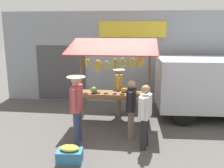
{
  "coord_description": "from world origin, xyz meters",
  "views": [
    {
      "loc": [
        -0.86,
        7.32,
        2.84
      ],
      "look_at": [
        0.0,
        0.3,
        1.25
      ],
      "focal_mm": 40.9,
      "sensor_mm": 36.0,
      "label": 1
    }
  ],
  "objects_px": {
    "parked_van": "(224,83)",
    "vendor_with_sunhat": "(119,88)",
    "shopper_with_shopping_bag": "(131,105)",
    "produce_crate_near": "(70,154)",
    "market_stall": "(113,71)",
    "shopper_in_grey_tee": "(145,113)",
    "shopper_in_striped_shirt": "(77,103)"
  },
  "relations": [
    {
      "from": "shopper_in_striped_shirt",
      "to": "produce_crate_near",
      "type": "xyz_separation_m",
      "value": [
        -0.06,
        0.92,
        -0.86
      ]
    },
    {
      "from": "shopper_in_grey_tee",
      "to": "market_stall",
      "type": "bearing_deg",
      "value": 43.21
    },
    {
      "from": "vendor_with_sunhat",
      "to": "shopper_in_grey_tee",
      "type": "relative_size",
      "value": 0.99
    },
    {
      "from": "vendor_with_sunhat",
      "to": "produce_crate_near",
      "type": "relative_size",
      "value": 2.66
    },
    {
      "from": "shopper_with_shopping_bag",
      "to": "parked_van",
      "type": "xyz_separation_m",
      "value": [
        -2.79,
        -1.9,
        0.25
      ]
    },
    {
      "from": "shopper_with_shopping_bag",
      "to": "produce_crate_near",
      "type": "xyz_separation_m",
      "value": [
        1.24,
        1.42,
        -0.7
      ]
    },
    {
      "from": "parked_van",
      "to": "produce_crate_near",
      "type": "height_order",
      "value": "parked_van"
    },
    {
      "from": "shopper_in_striped_shirt",
      "to": "parked_van",
      "type": "distance_m",
      "value": 4.74
    },
    {
      "from": "shopper_with_shopping_bag",
      "to": "produce_crate_near",
      "type": "relative_size",
      "value": 2.66
    },
    {
      "from": "shopper_in_grey_tee",
      "to": "shopper_with_shopping_bag",
      "type": "bearing_deg",
      "value": 45.99
    },
    {
      "from": "market_stall",
      "to": "shopper_in_grey_tee",
      "type": "distance_m",
      "value": 2.03
    },
    {
      "from": "vendor_with_sunhat",
      "to": "shopper_with_shopping_bag",
      "type": "xyz_separation_m",
      "value": [
        -0.5,
        1.81,
        -0.02
      ]
    },
    {
      "from": "parked_van",
      "to": "produce_crate_near",
      "type": "relative_size",
      "value": 7.83
    },
    {
      "from": "market_stall",
      "to": "produce_crate_near",
      "type": "xyz_separation_m",
      "value": [
        0.65,
        2.53,
        -1.38
      ]
    },
    {
      "from": "shopper_in_striped_shirt",
      "to": "shopper_in_grey_tee",
      "type": "xyz_separation_m",
      "value": [
        -1.65,
        0.06,
        -0.15
      ]
    },
    {
      "from": "shopper_with_shopping_bag",
      "to": "shopper_in_grey_tee",
      "type": "relative_size",
      "value": 0.99
    },
    {
      "from": "vendor_with_sunhat",
      "to": "produce_crate_near",
      "type": "bearing_deg",
      "value": -15.11
    },
    {
      "from": "shopper_in_striped_shirt",
      "to": "parked_van",
      "type": "relative_size",
      "value": 0.38
    },
    {
      "from": "market_stall",
      "to": "produce_crate_near",
      "type": "relative_size",
      "value": 4.36
    },
    {
      "from": "parked_van",
      "to": "market_stall",
      "type": "bearing_deg",
      "value": 10.12
    },
    {
      "from": "shopper_with_shopping_bag",
      "to": "produce_crate_near",
      "type": "bearing_deg",
      "value": 141.28
    },
    {
      "from": "market_stall",
      "to": "shopper_in_grey_tee",
      "type": "xyz_separation_m",
      "value": [
        -0.94,
        1.67,
        -0.67
      ]
    },
    {
      "from": "shopper_in_striped_shirt",
      "to": "shopper_in_grey_tee",
      "type": "height_order",
      "value": "shopper_in_striped_shirt"
    },
    {
      "from": "parked_van",
      "to": "shopper_in_grey_tee",
      "type": "bearing_deg",
      "value": 42.16
    },
    {
      "from": "shopper_in_striped_shirt",
      "to": "parked_van",
      "type": "xyz_separation_m",
      "value": [
        -4.09,
        -2.39,
        0.09
      ]
    },
    {
      "from": "market_stall",
      "to": "shopper_in_striped_shirt",
      "type": "relative_size",
      "value": 1.45
    },
    {
      "from": "vendor_with_sunhat",
      "to": "produce_crate_near",
      "type": "xyz_separation_m",
      "value": [
        0.74,
        3.22,
        -0.72
      ]
    },
    {
      "from": "vendor_with_sunhat",
      "to": "shopper_in_grey_tee",
      "type": "bearing_deg",
      "value": 17.62
    },
    {
      "from": "parked_van",
      "to": "vendor_with_sunhat",
      "type": "bearing_deg",
      "value": -1.29
    },
    {
      "from": "shopper_with_shopping_bag",
      "to": "shopper_in_striped_shirt",
      "type": "bearing_deg",
      "value": 113.43
    },
    {
      "from": "shopper_in_striped_shirt",
      "to": "parked_van",
      "type": "bearing_deg",
      "value": -62.72
    },
    {
      "from": "market_stall",
      "to": "shopper_in_grey_tee",
      "type": "relative_size",
      "value": 1.62
    }
  ]
}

